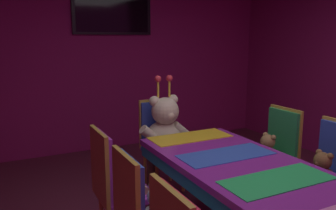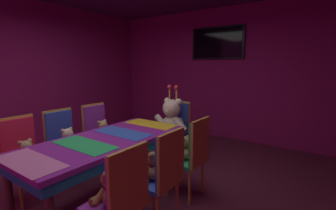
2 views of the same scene
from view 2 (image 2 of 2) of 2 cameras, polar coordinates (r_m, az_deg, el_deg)
The scene contains 19 objects.
ground_plane at distance 3.22m, azimuth -14.15°, elevation -20.39°, with size 7.90×7.90×0.00m, color #591E33.
wall_back at distance 5.43m, azimuth 11.82°, elevation 7.30°, with size 5.20×0.12×2.80m, color #8C1959.
wall_left at distance 5.09m, azimuth -34.47°, elevation 5.71°, with size 0.12×6.40×2.80m, color #8C1959.
banquet_table at distance 2.95m, azimuth -14.67°, elevation -9.34°, with size 0.90×2.02×0.75m.
chair_left_0 at distance 3.40m, azimuth -31.57°, elevation -8.95°, with size 0.42×0.41×0.98m.
teddy_left_0 at distance 3.28m, azimuth -30.53°, elevation -9.85°, with size 0.23×0.29×0.28m.
chair_left_1 at distance 3.65m, azimuth -23.86°, elevation -7.13°, with size 0.42×0.41×0.98m.
teddy_left_1 at distance 3.53m, azimuth -22.63°, elevation -7.78°, with size 0.24×0.31×0.30m.
chair_left_2 at distance 3.96m, azimuth -16.49°, elevation -5.41°, with size 0.42×0.41×0.98m.
teddy_left_2 at distance 3.86m, azimuth -15.14°, elevation -5.94°, with size 0.24×0.31×0.29m.
chair_right_0 at distance 2.03m, azimuth -10.73°, elevation -20.01°, with size 0.42×0.41×0.98m.
teddy_right_0 at distance 2.13m, azimuth -13.61°, elevation -18.87°, with size 0.25×0.32×0.30m.
chair_right_1 at distance 2.39m, azimuth -0.81°, elevation -15.05°, with size 0.42×0.41×0.98m.
teddy_right_1 at distance 2.48m, azimuth -3.60°, elevation -14.51°, with size 0.24×0.31×0.29m.
chair_right_2 at distance 2.89m, azimuth 6.26°, elevation -10.69°, with size 0.42×0.41×0.98m.
teddy_right_2 at distance 2.96m, azimuth 3.77°, elevation -10.44°, with size 0.24×0.30×0.29m.
throne_chair at distance 4.09m, azimuth 2.12°, elevation -4.56°, with size 0.41×0.42×0.98m.
king_teddy_bear at distance 3.93m, azimuth 0.81°, elevation -3.32°, with size 0.63×0.49×0.81m.
wall_tv at distance 5.37m, azimuth 11.65°, elevation 14.24°, with size 1.17×0.06×0.68m.
Camera 2 is at (2.16, -1.78, 1.59)m, focal length 25.63 mm.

